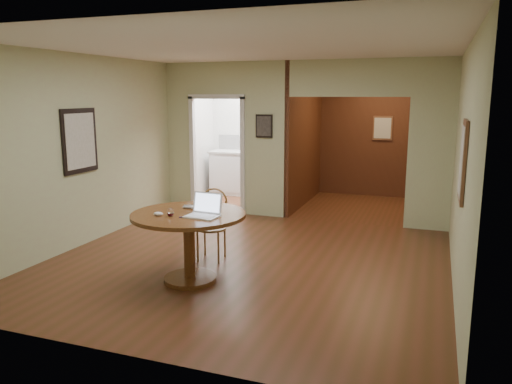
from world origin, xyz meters
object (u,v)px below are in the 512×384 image
(dining_table, at_px, (189,231))
(chair, at_px, (212,220))
(closed_laptop, at_px, (196,208))
(open_laptop, at_px, (204,210))

(dining_table, xyz_separation_m, chair, (-0.10, 0.86, -0.09))
(closed_laptop, bearing_deg, dining_table, -106.55)
(dining_table, distance_m, open_laptop, 0.37)
(dining_table, relative_size, open_laptop, 3.50)
(dining_table, xyz_separation_m, closed_laptop, (-0.02, 0.23, 0.22))
(dining_table, height_order, open_laptop, open_laptop)
(chair, bearing_deg, dining_table, -89.58)
(chair, relative_size, open_laptop, 2.50)
(open_laptop, height_order, closed_laptop, open_laptop)
(dining_table, bearing_deg, closed_laptop, 94.38)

